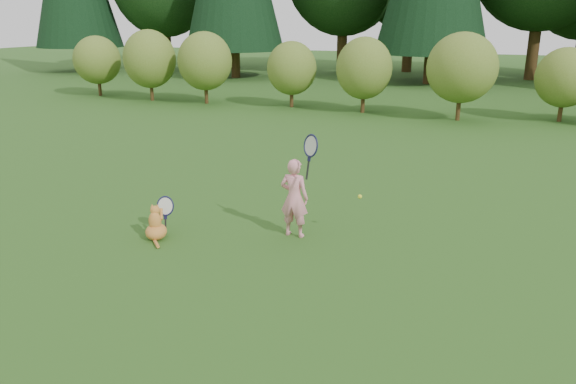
% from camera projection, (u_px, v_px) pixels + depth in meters
% --- Properties ---
extents(ground, '(100.00, 100.00, 0.00)m').
position_uv_depth(ground, '(255.00, 252.00, 8.07)').
color(ground, '#244E16').
rests_on(ground, ground).
extents(shrub_row, '(28.00, 3.00, 2.80)m').
position_uv_depth(shrub_row, '(411.00, 73.00, 19.23)').
color(shrub_row, '#556920').
rests_on(shrub_row, ground).
extents(child, '(0.69, 0.44, 1.83)m').
position_uv_depth(child, '(295.00, 196.00, 8.50)').
color(child, pink).
rests_on(child, ground).
extents(cat, '(0.52, 0.80, 0.74)m').
position_uv_depth(cat, '(156.00, 221.00, 8.50)').
color(cat, '#C57A26').
rests_on(cat, ground).
extents(tennis_ball, '(0.06, 0.06, 0.06)m').
position_uv_depth(tennis_ball, '(360.00, 197.00, 8.43)').
color(tennis_ball, '#D0E61B').
rests_on(tennis_ball, ground).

